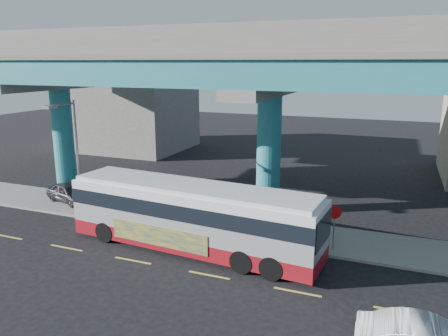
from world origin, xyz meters
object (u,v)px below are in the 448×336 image
at_px(parked_car, 69,193).
at_px(street_lamp, 70,142).
at_px(stop_sign, 334,219).
at_px(transit_bus, 193,214).

xyz_separation_m(parked_car, street_lamp, (2.27, -2.08, 3.96)).
bearing_deg(stop_sign, transit_bus, -160.01).
bearing_deg(parked_car, stop_sign, -78.43).
bearing_deg(parked_car, street_lamp, -116.44).
distance_m(transit_bus, stop_sign, 7.03).
distance_m(transit_bus, street_lamp, 9.21).
bearing_deg(stop_sign, parked_car, 177.44).
bearing_deg(stop_sign, street_lamp, -175.44).
distance_m(street_lamp, stop_sign, 15.59).
bearing_deg(street_lamp, parked_car, 137.55).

